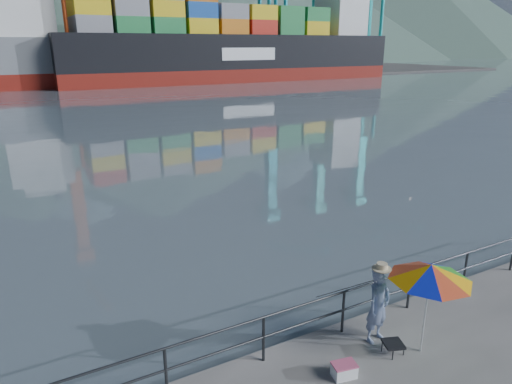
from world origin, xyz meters
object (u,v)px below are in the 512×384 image
fisherman (378,305)px  container_ship (244,46)px  cooler_bag (344,371)px  beach_umbrella (431,272)px

fisherman → container_ship: size_ratio=0.03×
fisherman → cooler_bag: (-1.33, -0.58, -0.71)m
container_ship → cooler_bag: bearing=-116.0°
beach_umbrella → container_ship: container_ship is taller
beach_umbrella → cooler_bag: beach_umbrella is taller
cooler_bag → container_ship: bearing=75.5°
fisherman → beach_umbrella: size_ratio=0.84×
fisherman → beach_umbrella: beach_umbrella is taller
beach_umbrella → cooler_bag: size_ratio=4.49×
beach_umbrella → container_ship: 77.42m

